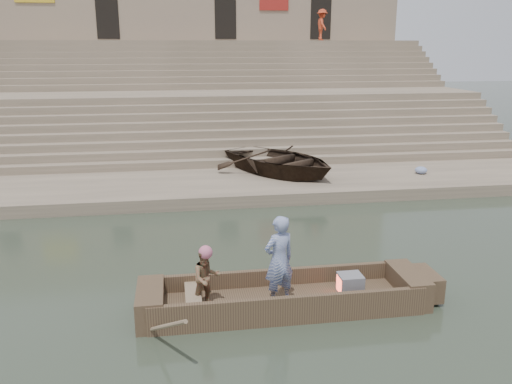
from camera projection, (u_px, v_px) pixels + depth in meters
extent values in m
plane|color=#2B3628|center=(99.00, 307.00, 10.38)|extent=(120.00, 120.00, 0.00)
cube|color=gray|center=(129.00, 190.00, 17.94)|extent=(32.00, 4.00, 0.40)
cube|color=gray|center=(139.00, 124.00, 24.75)|extent=(32.00, 3.00, 2.80)
cube|color=gray|center=(144.00, 86.00, 31.08)|extent=(32.00, 3.00, 5.20)
cube|color=gray|center=(133.00, 171.00, 20.04)|extent=(32.00, 0.50, 0.70)
cube|color=gray|center=(133.00, 164.00, 20.47)|extent=(32.00, 0.50, 1.00)
cube|color=gray|center=(134.00, 158.00, 20.91)|extent=(32.00, 0.50, 1.30)
cube|color=gray|center=(135.00, 152.00, 21.34)|extent=(32.00, 0.50, 1.60)
cube|color=gray|center=(135.00, 146.00, 21.78)|extent=(32.00, 0.50, 1.90)
cube|color=gray|center=(136.00, 140.00, 22.21)|extent=(32.00, 0.50, 2.20)
cube|color=gray|center=(136.00, 135.00, 22.65)|extent=(32.00, 0.50, 2.50)
cube|color=gray|center=(137.00, 129.00, 23.08)|extent=(32.00, 0.50, 2.80)
cube|color=gray|center=(141.00, 116.00, 26.37)|extent=(32.00, 0.50, 3.10)
cube|color=gray|center=(141.00, 111.00, 26.81)|extent=(32.00, 0.50, 3.40)
cube|color=gray|center=(141.00, 107.00, 27.24)|extent=(32.00, 0.50, 3.70)
cube|color=gray|center=(142.00, 103.00, 27.68)|extent=(32.00, 0.50, 4.00)
cube|color=gray|center=(142.00, 100.00, 28.11)|extent=(32.00, 0.50, 4.30)
cube|color=gray|center=(142.00, 96.00, 28.55)|extent=(32.00, 0.50, 4.60)
cube|color=gray|center=(143.00, 92.00, 28.98)|extent=(32.00, 0.50, 4.90)
cube|color=gray|center=(143.00, 89.00, 29.42)|extent=(32.00, 0.50, 5.20)
cube|color=gray|center=(145.00, 34.00, 34.08)|extent=(32.00, 5.00, 11.20)
cube|color=black|center=(107.00, 16.00, 31.18)|extent=(1.30, 0.18, 2.60)
cube|color=black|center=(225.00, 17.00, 32.22)|extent=(1.30, 0.18, 2.60)
cube|color=black|center=(321.00, 18.00, 33.12)|extent=(1.30, 0.18, 2.60)
cube|color=maroon|center=(274.00, 0.00, 32.33)|extent=(1.80, 0.10, 1.20)
cube|color=brown|center=(284.00, 303.00, 10.31)|extent=(5.00, 1.30, 0.22)
cube|color=brown|center=(291.00, 311.00, 9.68)|extent=(5.20, 0.12, 0.56)
cube|color=brown|center=(278.00, 282.00, 10.86)|extent=(5.20, 0.12, 0.56)
cube|color=brown|center=(150.00, 304.00, 9.88)|extent=(0.50, 1.30, 0.60)
cube|color=brown|center=(408.00, 285.00, 10.64)|extent=(0.50, 1.30, 0.60)
cube|color=brown|center=(426.00, 283.00, 10.70)|extent=(0.35, 0.90, 0.50)
cube|color=#937A5B|center=(193.00, 296.00, 9.97)|extent=(0.30, 1.20, 0.08)
cylinder|color=#937A5B|center=(157.00, 328.00, 9.05)|extent=(1.03, 2.10, 1.36)
sphere|color=#C15F7A|center=(206.00, 252.00, 9.70)|extent=(0.26, 0.26, 0.26)
imported|color=navy|center=(279.00, 260.00, 9.87)|extent=(0.75, 0.63, 1.74)
imported|color=#267242|center=(206.00, 278.00, 9.84)|extent=(0.65, 0.57, 1.14)
cube|color=slate|center=(350.00, 284.00, 10.43)|extent=(0.46, 0.42, 0.40)
cube|color=#E5593F|center=(340.00, 285.00, 10.40)|extent=(0.04, 0.34, 0.32)
imported|color=#2D2116|center=(280.00, 160.00, 19.31)|extent=(5.50, 5.86, 0.99)
imported|color=#BE3C20|center=(322.00, 25.00, 30.84)|extent=(0.67, 1.15, 1.77)
ellipsoid|color=#3F5999|center=(421.00, 170.00, 19.38)|extent=(0.44, 0.44, 0.26)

